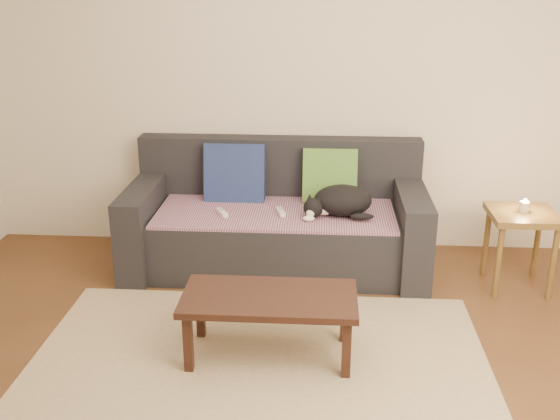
{
  "coord_description": "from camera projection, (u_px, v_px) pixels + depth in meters",
  "views": [
    {
      "loc": [
        0.32,
        -2.83,
        1.99
      ],
      "look_at": [
        0.05,
        1.2,
        0.55
      ],
      "focal_mm": 42.0,
      "sensor_mm": 36.0,
      "label": 1
    }
  ],
  "objects": [
    {
      "name": "back_wall",
      "position": [
        281.0,
        77.0,
        4.79
      ],
      "size": [
        4.5,
        0.04,
        2.6
      ],
      "primitive_type": "cube",
      "color": "beige",
      "rests_on": "ground"
    },
    {
      "name": "throw_blanket",
      "position": [
        276.0,
        213.0,
        4.6
      ],
      "size": [
        1.66,
        0.74,
        0.02
      ],
      "primitive_type": "cube",
      "color": "#4C2B52",
      "rests_on": "sofa"
    },
    {
      "name": "cushion_navy",
      "position": [
        235.0,
        174.0,
        4.79
      ],
      "size": [
        0.44,
        0.2,
        0.45
      ],
      "primitive_type": "cube",
      "rotation": [
        -0.2,
        0.0,
        0.0
      ],
      "color": "#121E4E",
      "rests_on": "throw_blanket"
    },
    {
      "name": "rug",
      "position": [
        257.0,
        372.0,
        3.49
      ],
      "size": [
        2.5,
        1.8,
        0.01
      ],
      "primitive_type": "cube",
      "color": "tan",
      "rests_on": "ground"
    },
    {
      "name": "ground",
      "position": [
        254.0,
        389.0,
        3.35
      ],
      "size": [
        4.5,
        4.5,
        0.0
      ],
      "primitive_type": "plane",
      "color": "brown",
      "rests_on": "ground"
    },
    {
      "name": "cat",
      "position": [
        340.0,
        201.0,
        4.49
      ],
      "size": [
        0.51,
        0.38,
        0.21
      ],
      "rotation": [
        0.0,
        0.0,
        -0.24
      ],
      "color": "black",
      "rests_on": "throw_blanket"
    },
    {
      "name": "side_table",
      "position": [
        522.0,
        225.0,
        4.32
      ],
      "size": [
        0.43,
        0.43,
        0.54
      ],
      "color": "brown",
      "rests_on": "ground"
    },
    {
      "name": "wii_remote_b",
      "position": [
        281.0,
        212.0,
        4.53
      ],
      "size": [
        0.08,
        0.15,
        0.03
      ],
      "primitive_type": "cube",
      "rotation": [
        0.0,
        0.0,
        1.85
      ],
      "color": "white",
      "rests_on": "throw_blanket"
    },
    {
      "name": "cushion_green",
      "position": [
        330.0,
        176.0,
        4.75
      ],
      "size": [
        0.39,
        0.18,
        0.4
      ],
      "primitive_type": "cube",
      "rotation": [
        -0.2,
        0.0,
        0.0
      ],
      "color": "#0C4D3E",
      "rests_on": "throw_blanket"
    },
    {
      "name": "wii_remote_a",
      "position": [
        222.0,
        213.0,
        4.52
      ],
      "size": [
        0.1,
        0.15,
        0.03
      ],
      "primitive_type": "cube",
      "rotation": [
        0.0,
        0.0,
        2.06
      ],
      "color": "white",
      "rests_on": "throw_blanket"
    },
    {
      "name": "coffee_table",
      "position": [
        269.0,
        303.0,
        3.53
      ],
      "size": [
        0.94,
        0.47,
        0.38
      ],
      "color": "black",
      "rests_on": "rug"
    },
    {
      "name": "candle",
      "position": [
        524.0,
        207.0,
        4.28
      ],
      "size": [
        0.06,
        0.06,
        0.09
      ],
      "color": "beige",
      "rests_on": "side_table"
    },
    {
      "name": "sofa",
      "position": [
        277.0,
        224.0,
        4.72
      ],
      "size": [
        2.1,
        0.94,
        0.87
      ],
      "color": "#232328",
      "rests_on": "ground"
    }
  ]
}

